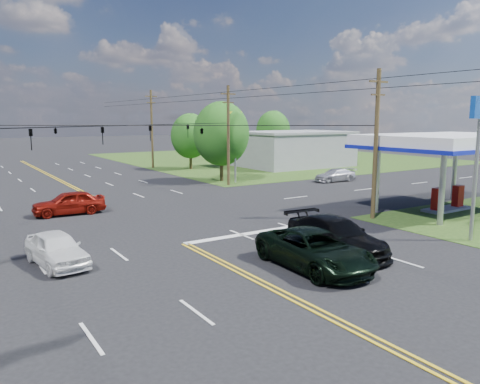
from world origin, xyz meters
TOP-DOWN VIEW (x-y plane):
  - ground at (0.00, 12.00)m, footprint 280.00×280.00m
  - grass_ne at (35.00, 44.00)m, footprint 46.00×48.00m
  - stop_bar at (5.00, 4.00)m, footprint 10.00×0.50m
  - retail_ne at (30.00, 32.00)m, footprint 14.00×10.00m
  - gas_canopy at (19.50, 2.00)m, footprint 12.20×8.20m
  - pole_se at (13.00, 3.00)m, footprint 1.60×0.28m
  - pole_ne at (13.00, 21.00)m, footprint 1.60×0.28m
  - pole_right_far at (13.00, 40.00)m, footprint 1.60×0.28m
  - span_wire_signals at (0.00, 12.00)m, footprint 26.00×18.00m
  - power_lines at (0.00, 10.00)m, footprint 26.04×100.00m
  - tree_right_a at (14.00, 24.00)m, footprint 5.70×5.70m
  - tree_right_b at (16.50, 36.00)m, footprint 4.94×4.94m
  - tree_far_r at (34.00, 42.00)m, footprint 5.32×5.32m
  - pickup_dkgreen at (3.00, -2.61)m, footprint 3.02×6.11m
  - suv_black at (5.34, -1.49)m, footprint 2.84×6.13m
  - pickup_white at (-6.33, 3.89)m, footprint 2.34×4.61m
  - sedan_red at (-3.25, 15.08)m, footprint 4.80×2.14m
  - sedan_far at (23.69, 17.50)m, footprint 4.69×2.25m
  - polesign_se at (13.13, -3.61)m, footprint 2.24×0.67m
  - polesign_ne at (14.57, 22.25)m, footprint 1.94×0.95m

SIDE VIEW (x-z plane):
  - ground at x=0.00m, z-range 0.00..0.00m
  - grass_ne at x=35.00m, z-range -0.01..0.01m
  - stop_bar at x=5.00m, z-range -0.01..0.01m
  - sedan_far at x=23.69m, z-range 0.00..1.32m
  - pickup_white at x=-6.33m, z-range 0.00..1.50m
  - sedan_red at x=-3.25m, z-range 0.00..1.60m
  - pickup_dkgreen at x=3.00m, z-range 0.00..1.67m
  - suv_black at x=5.34m, z-range 0.00..1.73m
  - retail_ne at x=30.00m, z-range 0.00..4.40m
  - tree_right_b at x=16.50m, z-range 0.68..7.76m
  - tree_far_r at x=34.00m, z-range 0.73..8.36m
  - gas_canopy at x=19.50m, z-range 2.04..7.39m
  - tree_right_a at x=14.00m, z-range 0.78..8.96m
  - pole_se at x=13.00m, z-range 0.17..9.67m
  - pole_ne at x=13.00m, z-range 0.17..9.67m
  - pole_right_far at x=13.00m, z-range 0.17..10.17m
  - polesign_ne at x=14.57m, z-range 1.89..9.10m
  - polesign_se at x=13.13m, z-range 2.15..9.75m
  - span_wire_signals at x=0.00m, z-range 5.43..6.56m
  - power_lines at x=0.00m, z-range 8.28..8.92m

